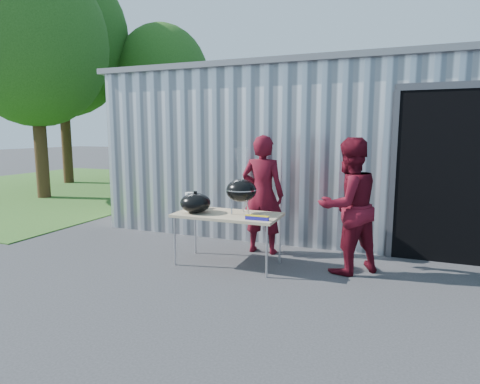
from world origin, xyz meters
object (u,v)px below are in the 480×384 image
at_px(kettle_grill, 241,185).
at_px(person_bystander, 348,206).
at_px(person_cook, 263,195).
at_px(folding_table, 228,216).

relative_size(kettle_grill, person_bystander, 0.51).
bearing_deg(person_bystander, person_cook, -61.38).
bearing_deg(person_cook, person_bystander, 160.38).
distance_m(folding_table, person_cook, 0.83).
bearing_deg(folding_table, person_cook, 69.98).
bearing_deg(person_bystander, folding_table, -32.55).
bearing_deg(kettle_grill, person_cook, 82.54).
relative_size(folding_table, person_bystander, 0.82).
height_order(folding_table, person_bystander, person_bystander).
bearing_deg(person_bystander, kettle_grill, -33.67).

